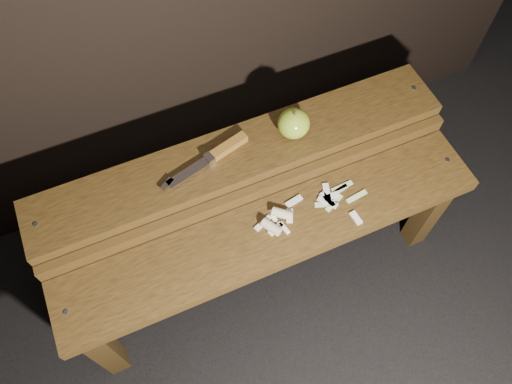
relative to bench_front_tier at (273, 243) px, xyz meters
name	(u,v)px	position (x,y,z in m)	size (l,w,h in m)	color
ground	(263,269)	(0.00, 0.06, -0.35)	(60.00, 60.00, 0.00)	black
bench_front_tier	(273,243)	(0.00, 0.00, 0.00)	(1.20, 0.20, 0.42)	black
bench_rear_tier	(241,169)	(0.00, 0.23, 0.06)	(1.20, 0.21, 0.50)	black
apple	(294,123)	(0.16, 0.23, 0.19)	(0.09, 0.09, 0.09)	olive
knife	(218,153)	(-0.06, 0.24, 0.16)	(0.27, 0.09, 0.02)	brown
apple_scraps	(296,213)	(0.08, 0.03, 0.07)	(0.33, 0.15, 0.03)	beige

